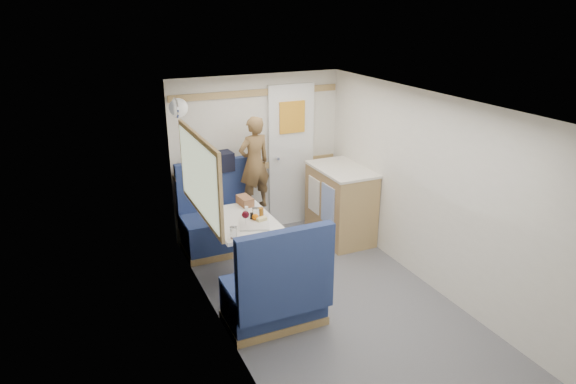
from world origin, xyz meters
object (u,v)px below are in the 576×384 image
tumbler_left (233,233)px  tumbler_mid (216,207)px  tray (255,223)px  orange_fruit (255,217)px  bench_far (220,226)px  bread_loaf (245,201)px  cheese_block (261,219)px  salt_grinder (247,211)px  bench_near (276,297)px  pepper_grinder (252,217)px  duffel_bag (213,162)px  galley_counter (340,203)px  tumbler_right (256,213)px  beer_glass (260,213)px  dinette_table (243,233)px  person (254,163)px  dome_light (178,108)px  wine_glass (246,215)px

tumbler_left → tumbler_mid: tumbler_left is taller
tray → orange_fruit: orange_fruit is taller
bench_far → bread_loaf: size_ratio=4.67×
cheese_block → salt_grinder: size_ratio=1.08×
bench_far → bench_near: 1.73m
bench_far → tumbler_left: (-0.22, -1.24, 0.48)m
bench_far → tumbler_left: bench_far is taller
pepper_grinder → cheese_block: bearing=-48.2°
duffel_bag → tray: (0.04, -1.26, -0.28)m
tumbler_mid → salt_grinder: 0.35m
pepper_grinder → galley_counter: bearing=23.7°
bench_near → tumbler_right: size_ratio=8.91×
tumbler_right → tumbler_left: bearing=-136.3°
orange_fruit → beer_glass: bearing=43.3°
dinette_table → cheese_block: bearing=-44.1°
dinette_table → cheese_block: size_ratio=9.07×
salt_grinder → orange_fruit: bearing=-83.4°
cheese_block → tumbler_mid: 0.57m
person → tumbler_right: size_ratio=9.55×
tumbler_left → tumbler_mid: size_ratio=1.05×
bench_far → pepper_grinder: bench_far is taller
dinette_table → salt_grinder: bearing=51.3°
orange_fruit → tumbler_mid: bearing=124.2°
person → pepper_grinder: 1.06m
dome_light → orange_fruit: size_ratio=2.98×
person → tumbler_left: size_ratio=10.03×
cheese_block → pepper_grinder: size_ratio=1.19×
dome_light → tumbler_mid: bearing=-69.1°
cheese_block → tumbler_right: bearing=100.0°
dome_light → cheese_block: dome_light is taller
dinette_table → cheese_block: (0.15, -0.14, 0.19)m
cheese_block → tumbler_left: 0.44m
person → salt_grinder: bearing=52.2°
bench_near → salt_grinder: bench_near is taller
bread_loaf → tumbler_left: bearing=-117.1°
dome_light → tumbler_left: bearing=-82.3°
bench_far → bread_loaf: 0.69m
tray → tumbler_left: tumbler_left is taller
orange_fruit → beer_glass: size_ratio=0.66×
cheese_block → bench_far: bearing=98.4°
tray → tumbler_left: size_ratio=3.39×
tumbler_mid → salt_grinder: (0.26, -0.22, -0.01)m
dome_light → person: bearing=2.7°
person → tumbler_left: person is taller
tumbler_right → beer_glass: 0.06m
bench_near → pepper_grinder: size_ratio=12.27×
beer_glass → cheese_block: bearing=-107.2°
person → orange_fruit: bearing=58.1°
dinette_table → wine_glass: bearing=-100.0°
dome_light → tumbler_mid: size_ratio=1.86×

